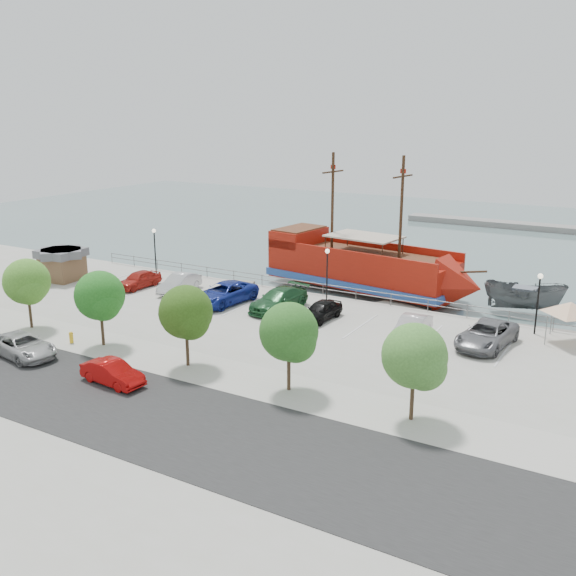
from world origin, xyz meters
The scene contains 31 objects.
ground centered at (0.00, 0.00, -1.00)m, with size 160.00×160.00×0.00m, color slate.
land_slab centered at (0.00, -21.00, -0.60)m, with size 100.00×58.00×1.20m, color #A4A294.
street centered at (0.00, -16.00, 0.01)m, with size 100.00×8.00×0.04m, color #252525.
sidewalk centered at (0.00, -10.00, 0.01)m, with size 100.00×4.00×0.05m, color #B0AC9F.
seawall_railing centered at (0.00, 7.80, 0.53)m, with size 50.00×0.06×1.00m.
far_shore centered at (10.00, 55.00, -0.60)m, with size 40.00×3.00×0.80m, color gray.
pirate_ship centered at (1.19, 13.70, 1.15)m, with size 20.57×8.09×12.82m.
patrol_boat centered at (13.90, 14.04, 0.23)m, with size 2.39×6.36×2.46m, color #575A5C.
dock_west centered at (-12.52, 9.20, -0.82)m, with size 6.27×1.79×0.36m, color gray.
dock_mid centered at (6.51, 9.20, -0.79)m, with size 7.29×2.08×0.42m, color gray.
dock_east centered at (17.41, 9.20, -0.78)m, with size 7.67×2.19×0.44m, color gray.
shed centered at (-23.77, 0.53, 1.51)m, with size 3.68×3.68×2.84m.
canopy_tent centered at (18.14, 5.80, 2.79)m, with size 3.88×3.88×3.21m.
street_van centered at (-10.85, -13.94, 0.71)m, with size 2.35×5.09×1.42m, color #A2A2A2.
street_sedan centered at (-2.96, -14.20, 0.67)m, with size 1.41×4.04×1.33m, color #B10A09.
fire_hydrant centered at (-10.09, -10.80, 0.45)m, with size 0.28×0.28×0.82m.
lamp_post_left centered at (-18.00, 6.50, 2.94)m, with size 0.36×0.36×4.28m.
lamp_post_mid centered at (0.00, 6.50, 2.94)m, with size 0.36×0.36×4.28m.
lamp_post_right centered at (16.00, 6.50, 2.94)m, with size 0.36×0.36×4.28m.
tree_b centered at (-14.85, -10.07, 3.30)m, with size 3.30×3.20×5.00m.
tree_c centered at (-7.85, -10.07, 3.30)m, with size 3.30×3.20×5.00m.
tree_d centered at (-0.85, -10.07, 3.30)m, with size 3.30×3.20×5.00m.
tree_e centered at (6.15, -10.07, 3.30)m, with size 3.30×3.20×5.00m.
tree_f centered at (13.15, -10.07, 3.30)m, with size 3.30×3.20×5.00m.
parked_car_a centered at (-15.90, 1.91, 0.74)m, with size 1.75×4.35×1.48m, color #A61E15.
parked_car_b centered at (-11.94, 2.56, 0.77)m, with size 1.63×4.66×1.54m, color #BCBCBC.
parked_car_c centered at (-6.70, 1.72, 0.84)m, with size 2.78×6.02×1.67m, color navy.
parked_car_d centered at (-2.07, 2.42, 0.82)m, with size 2.30×5.67×1.64m, color #1E532A.
parked_car_e centered at (1.85, 1.92, 0.71)m, with size 1.68×4.17×1.42m, color black.
parked_car_f centered at (9.03, 1.23, 0.78)m, with size 1.64×4.71×1.55m, color silver.
parked_car_g centered at (13.69, 2.38, 0.80)m, with size 2.66×5.76×1.60m, color slate.
Camera 1 is at (22.21, -38.07, 14.74)m, focal length 40.00 mm.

